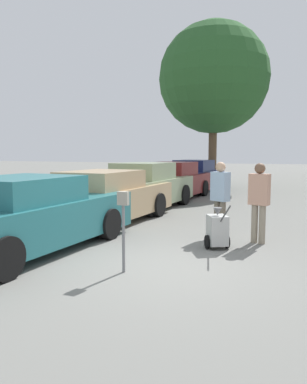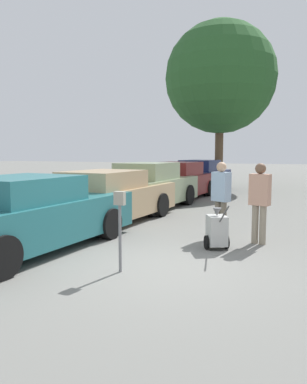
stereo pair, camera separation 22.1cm
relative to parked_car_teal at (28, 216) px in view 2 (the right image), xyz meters
name	(u,v)px [view 2 (the right image)]	position (x,y,z in m)	size (l,w,h in m)	color
ground_plane	(152,266)	(2.72, -0.01, -0.70)	(120.00, 120.00, 0.00)	slate
parked_car_teal	(28,216)	(0.00, 0.00, 0.00)	(2.30, 5.02, 1.49)	#23666B
parked_car_tan	(107,198)	(0.00, 3.13, -0.01)	(2.21, 5.26, 1.46)	tan
parked_car_sage	(149,187)	(0.00, 6.03, 0.04)	(2.17, 4.83, 1.60)	gray
parked_car_maroon	(179,182)	(0.00, 9.10, 0.02)	(2.17, 4.91, 1.55)	maroon
parked_car_navy	(201,177)	(0.00, 12.50, 0.02)	(2.14, 4.86, 1.57)	#19234C
parking_meter	(120,216)	(2.35, -0.50, 0.23)	(0.18, 0.09, 1.33)	slate
person_worker	(221,195)	(3.29, 2.65, 0.29)	(0.47, 0.39, 1.74)	#665B4C
person_supervisor	(260,198)	(4.19, 2.35, 0.29)	(0.46, 0.31, 1.73)	gray
equipment_cart	(217,230)	(3.46, 1.58, -0.31)	(0.66, 0.96, 1.00)	#B2B2AD
shade_tree	(220,78)	(0.47, 14.35, 5.18)	(5.87, 5.87, 8.84)	brown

